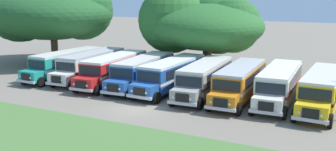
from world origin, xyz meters
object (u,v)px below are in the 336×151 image
at_px(parked_bus_slot_6, 240,80).
at_px(parked_bus_slot_8, 322,88).
at_px(parked_bus_slot_4, 172,73).
at_px(parked_bus_slot_3, 143,70).
at_px(parked_bus_slot_2, 114,68).
at_px(broad_shade_tree, 205,25).
at_px(parked_bus_slot_0, 67,63).
at_px(parked_bus_slot_1, 92,64).
at_px(parked_bus_slot_5, 205,77).
at_px(secondary_tree, 52,10).
at_px(parked_bus_slot_7, 279,83).

bearing_deg(parked_bus_slot_6, parked_bus_slot_8, 90.48).
bearing_deg(parked_bus_slot_4, parked_bus_slot_3, -89.04).
distance_m(parked_bus_slot_2, broad_shade_tree, 12.59).
distance_m(parked_bus_slot_0, parked_bus_slot_8, 26.15).
height_order(parked_bus_slot_1, broad_shade_tree, broad_shade_tree).
height_order(parked_bus_slot_0, parked_bus_slot_5, same).
relative_size(parked_bus_slot_0, broad_shade_tree, 0.75).
bearing_deg(parked_bus_slot_0, parked_bus_slot_1, 100.71).
bearing_deg(parked_bus_slot_6, parked_bus_slot_1, -93.53).
xyz_separation_m(parked_bus_slot_0, broad_shade_tree, (12.15, 10.34, 3.88)).
distance_m(parked_bus_slot_3, parked_bus_slot_6, 9.87).
bearing_deg(parked_bus_slot_5, parked_bus_slot_2, -92.93).
height_order(parked_bus_slot_0, parked_bus_slot_6, same).
bearing_deg(parked_bus_slot_0, secondary_tree, -128.09).
distance_m(parked_bus_slot_3, parked_bus_slot_8, 16.50).
bearing_deg(parked_bus_slot_6, secondary_tree, -105.40).
bearing_deg(parked_bus_slot_0, parked_bus_slot_5, 91.31).
bearing_deg(broad_shade_tree, parked_bus_slot_0, -139.59).
bearing_deg(parked_bus_slot_0, broad_shade_tree, 132.11).
relative_size(parked_bus_slot_4, broad_shade_tree, 0.75).
xyz_separation_m(parked_bus_slot_2, parked_bus_slot_7, (16.34, 0.64, 0.00)).
relative_size(parked_bus_slot_0, parked_bus_slot_5, 1.00).
height_order(parked_bus_slot_0, secondary_tree, secondary_tree).
xyz_separation_m(parked_bus_slot_7, secondary_tree, (-30.80, 6.24, 5.32)).
bearing_deg(parked_bus_slot_1, parked_bus_slot_2, 76.71).
bearing_deg(parked_bus_slot_4, broad_shade_tree, -173.69).
height_order(parked_bus_slot_7, parked_bus_slot_8, same).
height_order(parked_bus_slot_2, broad_shade_tree, broad_shade_tree).
bearing_deg(parked_bus_slot_5, parked_bus_slot_0, -93.60).
xyz_separation_m(parked_bus_slot_6, parked_bus_slot_7, (3.22, 0.58, 0.00)).
height_order(parked_bus_slot_0, parked_bus_slot_3, same).
height_order(parked_bus_slot_0, parked_bus_slot_7, same).
relative_size(parked_bus_slot_4, secondary_tree, 0.64).
distance_m(parked_bus_slot_5, secondary_tree, 25.81).
bearing_deg(parked_bus_slot_8, parked_bus_slot_3, -87.51).
distance_m(parked_bus_slot_1, parked_bus_slot_6, 16.53).
bearing_deg(parked_bus_slot_7, secondary_tree, -102.84).
bearing_deg(parked_bus_slot_5, broad_shade_tree, -161.77).
xyz_separation_m(parked_bus_slot_2, parked_bus_slot_8, (19.75, 0.28, 0.00)).
height_order(parked_bus_slot_2, parked_bus_slot_3, same).
xyz_separation_m(parked_bus_slot_3, parked_bus_slot_4, (3.23, -0.07, 0.00)).
relative_size(parked_bus_slot_3, parked_bus_slot_4, 1.00).
bearing_deg(parked_bus_slot_1, secondary_tree, -122.09).
relative_size(parked_bus_slot_5, parked_bus_slot_6, 1.00).
bearing_deg(parked_bus_slot_6, parked_bus_slot_2, -91.28).
bearing_deg(secondary_tree, parked_bus_slot_6, -13.89).
height_order(parked_bus_slot_1, parked_bus_slot_5, same).
xyz_separation_m(parked_bus_slot_8, secondary_tree, (-34.21, 6.59, 5.32)).
xyz_separation_m(parked_bus_slot_3, parked_bus_slot_5, (6.61, -0.20, 0.00)).
relative_size(parked_bus_slot_0, parked_bus_slot_4, 1.00).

